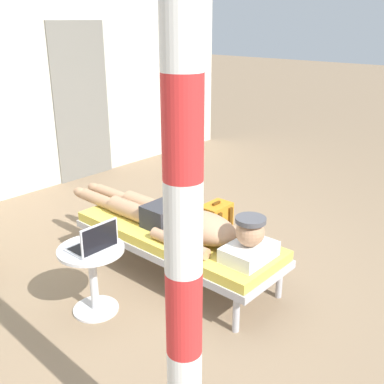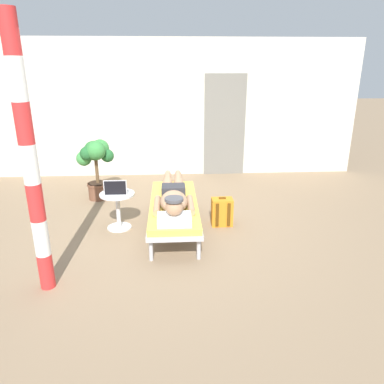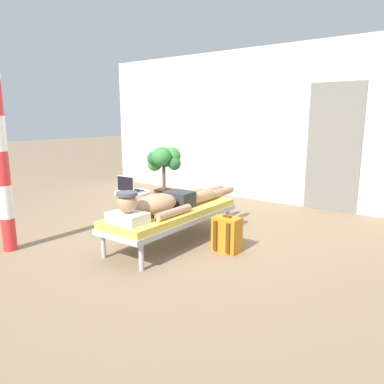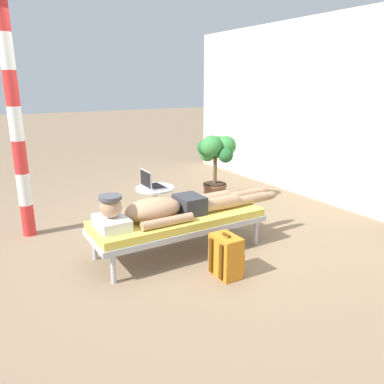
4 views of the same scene
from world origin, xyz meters
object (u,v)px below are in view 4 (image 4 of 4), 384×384
object	(u,v)px
potted_plant	(216,158)
porch_post	(16,124)
person_reclining	(173,207)
backpack	(226,256)
laptop	(151,183)
side_table	(155,200)
lounge_chair	(178,222)

from	to	relation	value
potted_plant	porch_post	xyz separation A→B (m)	(-0.05, -2.68, 0.65)
person_reclining	potted_plant	xyz separation A→B (m)	(-1.29, 1.42, 0.16)
backpack	potted_plant	world-z (taller)	potted_plant
person_reclining	porch_post	world-z (taller)	porch_post
laptop	backpack	distance (m)	1.52
backpack	potted_plant	xyz separation A→B (m)	(-1.99, 1.23, 0.48)
person_reclining	porch_post	distance (m)	2.01
person_reclining	potted_plant	world-z (taller)	potted_plant
side_table	laptop	distance (m)	0.23
side_table	backpack	size ratio (longest dim) A/B	1.23
person_reclining	lounge_chair	bearing A→B (deg)	90.00
laptop	potted_plant	world-z (taller)	potted_plant
person_reclining	potted_plant	bearing A→B (deg)	132.32
lounge_chair	laptop	xyz separation A→B (m)	(-0.78, 0.05, 0.24)
backpack	porch_post	distance (m)	2.74
backpack	potted_plant	size ratio (longest dim) A/B	0.41
side_table	porch_post	bearing A→B (deg)	-111.49
side_table	laptop	xyz separation A→B (m)	(0.00, -0.05, 0.23)
porch_post	person_reclining	bearing A→B (deg)	43.19
potted_plant	porch_post	distance (m)	2.76
backpack	laptop	bearing A→B (deg)	-176.89
laptop	backpack	world-z (taller)	laptop
lounge_chair	potted_plant	distance (m)	1.90
lounge_chair	laptop	size ratio (longest dim) A/B	6.05
person_reclining	side_table	size ratio (longest dim) A/B	4.15
lounge_chair	potted_plant	xyz separation A→B (m)	(-1.29, 1.36, 0.33)
person_reclining	side_table	world-z (taller)	person_reclining
laptop	porch_post	world-z (taller)	porch_post
potted_plant	laptop	bearing A→B (deg)	-68.60
potted_plant	porch_post	bearing A→B (deg)	-90.99
laptop	porch_post	bearing A→B (deg)	-112.22
lounge_chair	potted_plant	world-z (taller)	potted_plant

